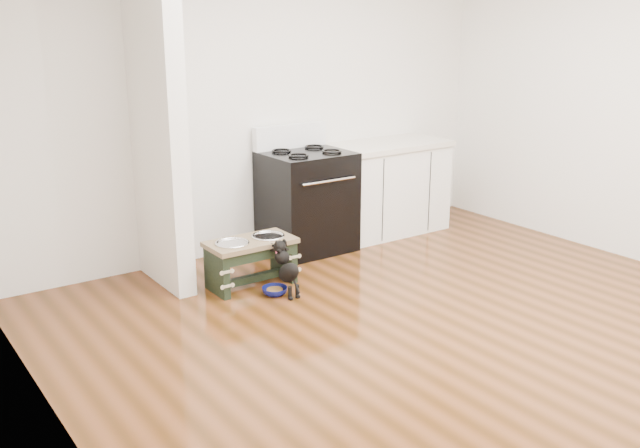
% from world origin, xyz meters
% --- Properties ---
extents(ground, '(5.00, 5.00, 0.00)m').
position_xyz_m(ground, '(0.00, 0.00, 0.00)').
color(ground, '#41230B').
rests_on(ground, ground).
extents(room_shell, '(5.00, 5.00, 5.00)m').
position_xyz_m(room_shell, '(0.00, 0.00, 1.62)').
color(room_shell, silver).
rests_on(room_shell, ground).
extents(partition_wall, '(0.15, 0.80, 2.70)m').
position_xyz_m(partition_wall, '(-1.18, 2.10, 1.35)').
color(partition_wall, silver).
rests_on(partition_wall, ground).
extents(oven_range, '(0.76, 0.69, 1.14)m').
position_xyz_m(oven_range, '(0.25, 2.16, 0.48)').
color(oven_range, black).
rests_on(oven_range, ground).
extents(cabinet_run, '(1.24, 0.64, 0.91)m').
position_xyz_m(cabinet_run, '(1.23, 2.18, 0.45)').
color(cabinet_run, white).
rests_on(cabinet_run, ground).
extents(dog_feeder, '(0.70, 0.38, 0.40)m').
position_xyz_m(dog_feeder, '(-0.64, 1.63, 0.28)').
color(dog_feeder, black).
rests_on(dog_feeder, ground).
extents(puppy, '(0.12, 0.36, 0.43)m').
position_xyz_m(puppy, '(-0.52, 1.31, 0.24)').
color(puppy, black).
rests_on(puppy, ground).
extents(floor_bowl, '(0.21, 0.21, 0.06)m').
position_xyz_m(floor_bowl, '(-0.60, 1.35, 0.03)').
color(floor_bowl, '#0C125A').
rests_on(floor_bowl, ground).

